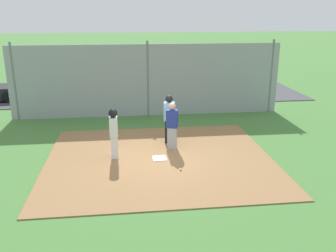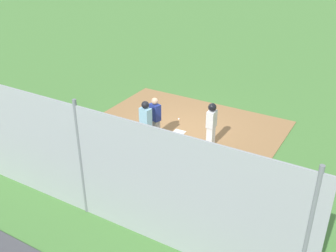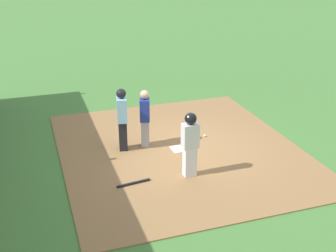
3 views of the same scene
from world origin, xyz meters
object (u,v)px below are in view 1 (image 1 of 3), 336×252
parked_car_white (186,83)px  home_plate (160,158)px  catcher (172,125)px  runner (114,130)px  baseball_bat (116,142)px  baseball (181,169)px  umpire (169,118)px  parked_car_dark (38,87)px  parked_car_blue (143,83)px

parked_car_white → home_plate: bearing=80.7°
catcher → runner: size_ratio=0.99×
baseball_bat → baseball: bearing=-150.6°
runner → baseball: runner is taller
catcher → umpire: size_ratio=0.93×
baseball → parked_car_dark: parked_car_dark is taller
parked_car_blue → catcher: bearing=-85.7°
runner → catcher: bearing=14.9°
umpire → parked_car_blue: size_ratio=0.41×
runner → baseball: 2.49m
parked_car_blue → umpire: bearing=-85.6°
parked_car_blue → parked_car_dark: bearing=-172.1°
umpire → parked_car_blue: 8.49m
parked_car_white → umpire: bearing=81.4°
parked_car_dark → baseball_bat: bearing=113.5°
baseball → parked_car_dark: bearing=-58.8°
baseball_bat → baseball: 3.30m
home_plate → baseball_bat: 2.20m
catcher → parked_car_white: catcher is taller
runner → parked_car_dark: runner is taller
parked_car_blue → runner: bearing=-97.3°
runner → baseball: bearing=-33.6°
baseball_bat → baseball: baseball is taller
parked_car_white → parked_car_dark: same height
home_plate → parked_car_white: (-2.49, -9.54, 0.57)m
home_plate → umpire: 1.80m
catcher → baseball: (-0.02, 1.81, -0.81)m
catcher → parked_car_white: size_ratio=0.38×
home_plate → runner: bearing=-10.4°
baseball → home_plate: bearing=-61.3°
catcher → baseball: size_ratio=22.01×
baseball_bat → parked_car_dark: 8.72m
home_plate → baseball: (-0.54, 0.98, 0.03)m
home_plate → catcher: catcher is taller
parked_car_dark → runner: bearing=109.5°
catcher → umpire: (0.02, -0.64, 0.07)m
parked_car_white → parked_car_blue: (2.45, -0.40, 0.00)m
parked_car_white → parked_car_blue: size_ratio=1.02×
runner → umpire: bearing=30.7°
home_plate → parked_car_white: size_ratio=0.10×
catcher → parked_car_white: (-1.97, -8.71, -0.26)m
catcher → parked_car_dark: 10.47m
umpire → baseball_bat: 2.12m
parked_car_dark → baseball: bearing=115.5°
runner → parked_car_white: runner is taller
catcher → baseball_bat: 2.27m
umpire → parked_car_white: bearing=176.7°
baseball_bat → parked_car_dark: parked_car_dark is taller
runner → baseball: (-1.97, 1.24, -0.90)m
catcher → baseball_bat: (1.94, -0.84, -0.82)m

